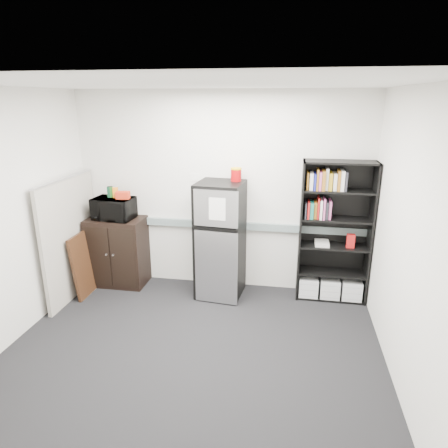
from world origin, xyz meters
name	(u,v)px	position (x,y,z in m)	size (l,w,h in m)	color
floor	(191,355)	(0.00, 0.00, 0.00)	(4.00, 4.00, 0.00)	black
wall_back	(221,193)	(0.00, 1.75, 1.35)	(4.00, 0.02, 2.70)	white
wall_right	(410,246)	(2.00, 0.00, 1.35)	(0.02, 3.50, 2.70)	white
wall_left	(0,223)	(-2.00, 0.00, 1.35)	(0.02, 3.50, 2.70)	white
ceiling	(183,84)	(0.00, 0.00, 2.70)	(4.00, 3.50, 0.02)	white
electrical_raceway	(220,225)	(0.00, 1.72, 0.90)	(3.92, 0.05, 0.10)	gray
wall_note	(195,177)	(-0.35, 1.74, 1.55)	(0.14, 0.00, 0.10)	white
bookshelf	(334,233)	(1.53, 1.57, 0.91)	(0.90, 0.34, 1.85)	black
cubicle_partition	(71,238)	(-1.90, 1.08, 0.81)	(0.06, 1.30, 1.62)	gray
cabinet	(118,251)	(-1.45, 1.50, 0.49)	(0.78, 0.52, 0.98)	black
microwave	(114,209)	(-1.45, 1.48, 1.13)	(0.54, 0.37, 0.30)	black
snack_box_a	(110,192)	(-1.50, 1.52, 1.35)	(0.07, 0.05, 0.15)	#235F1B
snack_box_b	(110,192)	(-1.50, 1.52, 1.35)	(0.07, 0.05, 0.15)	#0B3320
snack_box_c	(115,193)	(-1.42, 1.52, 1.35)	(0.07, 0.05, 0.14)	orange
snack_bag	(123,195)	(-1.30, 1.47, 1.33)	(0.18, 0.10, 0.10)	red
refrigerator	(220,240)	(0.05, 1.42, 0.78)	(0.64, 0.67, 1.56)	black
coffee_can	(236,174)	(0.24, 1.55, 1.66)	(0.14, 0.14, 0.19)	#9D070A
framed_poster	(87,262)	(-1.77, 1.17, 0.43)	(0.12, 0.67, 0.86)	#311C0D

